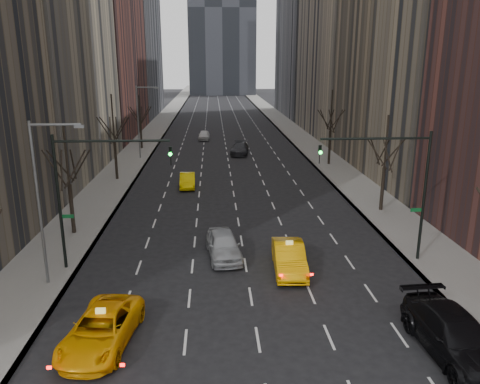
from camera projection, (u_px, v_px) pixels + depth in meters
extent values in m
cube|color=slate|center=(155.00, 130.00, 83.75)|extent=(4.50, 320.00, 0.15)
cube|color=slate|center=(290.00, 129.00, 85.12)|extent=(4.50, 320.00, 0.15)
cylinder|color=black|center=(72.00, 209.00, 33.28)|extent=(0.28, 0.28, 3.57)
cylinder|color=black|center=(66.00, 155.00, 32.22)|extent=(0.16, 0.16, 4.25)
cylinder|color=black|center=(73.00, 165.00, 33.29)|extent=(0.42, 1.80, 2.52)
cylinder|color=black|center=(81.00, 166.00, 32.79)|extent=(1.74, 0.72, 2.52)
cylinder|color=black|center=(75.00, 169.00, 31.97)|extent=(1.46, 1.25, 2.52)
cylinder|color=black|center=(62.00, 170.00, 31.64)|extent=(0.42, 1.80, 2.52)
cylinder|color=black|center=(54.00, 168.00, 32.14)|extent=(1.74, 0.72, 2.52)
cylinder|color=black|center=(60.00, 166.00, 32.96)|extent=(1.46, 1.25, 2.52)
cylinder|color=black|center=(116.00, 160.00, 48.60)|extent=(0.28, 0.28, 3.99)
cylinder|color=black|center=(113.00, 118.00, 47.42)|extent=(0.16, 0.16, 4.75)
cylinder|color=black|center=(117.00, 128.00, 48.55)|extent=(0.42, 1.80, 2.52)
cylinder|color=black|center=(122.00, 129.00, 48.06)|extent=(1.74, 0.72, 2.52)
cylinder|color=black|center=(119.00, 130.00, 47.23)|extent=(1.46, 1.25, 2.52)
cylinder|color=black|center=(110.00, 130.00, 46.91)|extent=(0.42, 1.80, 2.52)
cylinder|color=black|center=(105.00, 130.00, 47.40)|extent=(1.74, 0.72, 2.52)
cylinder|color=black|center=(108.00, 128.00, 48.22)|extent=(1.46, 1.25, 2.52)
cylinder|color=black|center=(141.00, 136.00, 65.99)|extent=(0.28, 0.28, 3.36)
cylinder|color=black|center=(140.00, 110.00, 64.99)|extent=(0.16, 0.16, 4.00)
cylinder|color=black|center=(142.00, 115.00, 66.02)|extent=(0.42, 1.80, 2.52)
cylinder|color=black|center=(146.00, 115.00, 65.53)|extent=(1.74, 0.72, 2.52)
cylinder|color=black|center=(144.00, 116.00, 64.70)|extent=(1.46, 1.25, 2.52)
cylinder|color=black|center=(138.00, 116.00, 64.38)|extent=(0.42, 1.80, 2.52)
cylinder|color=black|center=(134.00, 116.00, 64.87)|extent=(1.74, 0.72, 2.52)
cylinder|color=black|center=(136.00, 115.00, 65.69)|extent=(1.46, 1.25, 2.52)
cylinder|color=black|center=(382.00, 189.00, 38.47)|extent=(0.28, 0.28, 3.57)
cylinder|color=black|center=(386.00, 142.00, 37.41)|extent=(0.16, 0.16, 4.25)
cylinder|color=black|center=(384.00, 151.00, 38.48)|extent=(0.42, 1.80, 2.52)
cylinder|color=black|center=(394.00, 152.00, 37.98)|extent=(1.74, 0.72, 2.52)
cylinder|color=black|center=(396.00, 154.00, 37.16)|extent=(1.46, 1.25, 2.52)
cylinder|color=black|center=(387.00, 155.00, 36.83)|extent=(0.42, 1.80, 2.52)
cylinder|color=black|center=(377.00, 154.00, 37.33)|extent=(1.74, 0.72, 2.52)
cylinder|color=black|center=(375.00, 152.00, 38.15)|extent=(1.46, 1.25, 2.52)
cylinder|color=black|center=(329.00, 147.00, 55.71)|extent=(0.28, 0.28, 3.99)
cylinder|color=black|center=(331.00, 110.00, 54.53)|extent=(0.16, 0.16, 4.75)
cylinder|color=black|center=(330.00, 119.00, 55.67)|extent=(0.42, 1.80, 2.52)
cylinder|color=black|center=(337.00, 120.00, 55.17)|extent=(1.74, 0.72, 2.52)
cylinder|color=black|center=(338.00, 121.00, 54.35)|extent=(1.46, 1.25, 2.52)
cylinder|color=black|center=(331.00, 121.00, 54.02)|extent=(0.42, 1.80, 2.52)
cylinder|color=black|center=(325.00, 121.00, 54.51)|extent=(1.74, 0.72, 2.52)
cylinder|color=black|center=(324.00, 120.00, 55.34)|extent=(1.46, 1.25, 2.52)
cylinder|color=black|center=(59.00, 203.00, 26.98)|extent=(0.18, 0.18, 8.00)
cylinder|color=black|center=(112.00, 141.00, 26.19)|extent=(6.50, 0.14, 0.14)
imported|color=black|center=(171.00, 156.00, 26.61)|extent=(0.18, 0.22, 1.10)
sphere|color=#0CFF33|center=(170.00, 154.00, 26.40)|extent=(0.20, 0.20, 0.20)
cube|color=#0C5926|center=(68.00, 216.00, 27.22)|extent=(0.70, 0.04, 0.22)
cylinder|color=black|center=(424.00, 197.00, 28.19)|extent=(0.18, 0.18, 8.00)
cylinder|color=black|center=(376.00, 139.00, 27.04)|extent=(6.50, 0.14, 0.14)
imported|color=black|center=(320.00, 154.00, 27.10)|extent=(0.18, 0.22, 1.10)
sphere|color=#0CFF33|center=(321.00, 152.00, 26.88)|extent=(0.20, 0.20, 0.20)
cube|color=#0C5926|center=(416.00, 210.00, 28.39)|extent=(0.70, 0.04, 0.22)
cylinder|color=slate|center=(39.00, 205.00, 24.90)|extent=(0.16, 0.16, 9.00)
cylinder|color=slate|center=(55.00, 125.00, 23.81)|extent=(2.60, 0.14, 0.14)
cube|color=slate|center=(79.00, 126.00, 23.91)|extent=(0.50, 0.22, 0.15)
cylinder|color=slate|center=(138.00, 122.00, 58.54)|extent=(0.16, 0.16, 9.00)
cylinder|color=slate|center=(147.00, 87.00, 57.45)|extent=(2.60, 0.14, 0.14)
cube|color=slate|center=(157.00, 88.00, 57.55)|extent=(0.50, 0.22, 0.15)
imported|color=#FFA905|center=(101.00, 329.00, 20.44)|extent=(3.29, 5.83, 1.54)
imported|color=#FFAE05|center=(289.00, 258.00, 27.72)|extent=(2.03, 5.16, 1.67)
imported|color=#9EA1A6|center=(224.00, 245.00, 29.63)|extent=(2.51, 5.07, 1.66)
imported|color=black|center=(455.00, 335.00, 19.72)|extent=(2.93, 6.40, 1.81)
imported|color=#FFD905|center=(187.00, 180.00, 46.22)|extent=(1.60, 4.24, 1.38)
imported|color=#29292D|center=(240.00, 148.00, 62.51)|extent=(2.96, 5.73, 1.59)
imported|color=silver|center=(204.00, 135.00, 74.24)|extent=(1.86, 4.31, 1.45)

